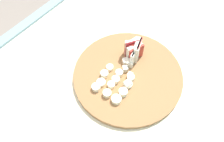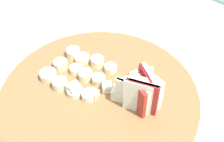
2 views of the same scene
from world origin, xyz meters
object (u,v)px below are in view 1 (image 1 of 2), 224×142
(cutting_board, at_px, (128,75))
(apple_dice_pile, at_px, (128,71))
(banana_slice_rows, at_px, (113,84))
(apple_wedge_fan, at_px, (134,50))

(cutting_board, xyz_separation_m, apple_dice_pile, (-0.00, -0.00, 0.02))
(cutting_board, height_order, banana_slice_rows, banana_slice_rows)
(cutting_board, distance_m, banana_slice_rows, 0.06)
(apple_dice_pile, bearing_deg, apple_wedge_fan, -161.11)
(cutting_board, xyz_separation_m, apple_wedge_fan, (-0.07, -0.03, 0.04))
(apple_wedge_fan, relative_size, banana_slice_rows, 0.63)
(apple_wedge_fan, distance_m, apple_dice_pile, 0.07)
(cutting_board, bearing_deg, banana_slice_rows, -10.50)
(apple_dice_pile, relative_size, banana_slice_rows, 0.81)
(apple_wedge_fan, bearing_deg, apple_dice_pile, 18.89)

